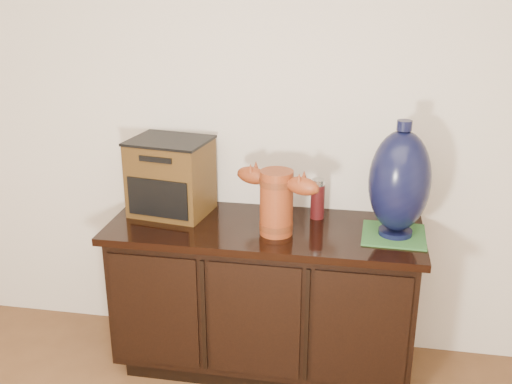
% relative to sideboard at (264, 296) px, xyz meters
% --- Properties ---
extents(sideboard, '(1.46, 0.56, 0.75)m').
position_rel_sideboard_xyz_m(sideboard, '(0.00, 0.00, 0.00)').
color(sideboard, black).
rests_on(sideboard, ground).
extents(terracotta_vessel, '(0.41, 0.23, 0.30)m').
position_rel_sideboard_xyz_m(terracotta_vessel, '(0.07, -0.07, 0.54)').
color(terracotta_vessel, brown).
rests_on(terracotta_vessel, sideboard).
extents(tv_radio, '(0.41, 0.35, 0.37)m').
position_rel_sideboard_xyz_m(tv_radio, '(-0.47, 0.10, 0.55)').
color(tv_radio, '#432C10').
rests_on(tv_radio, sideboard).
extents(green_mat, '(0.29, 0.29, 0.01)m').
position_rel_sideboard_xyz_m(green_mat, '(0.59, -0.00, 0.37)').
color(green_mat, '#2C632C').
rests_on(green_mat, sideboard).
extents(lamp_base, '(0.28, 0.28, 0.52)m').
position_rel_sideboard_xyz_m(lamp_base, '(0.60, -0.00, 0.62)').
color(lamp_base, black).
rests_on(lamp_base, green_mat).
extents(spray_can, '(0.07, 0.07, 0.19)m').
position_rel_sideboard_xyz_m(spray_can, '(0.23, 0.15, 0.46)').
color(spray_can, '#611013').
rests_on(spray_can, sideboard).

